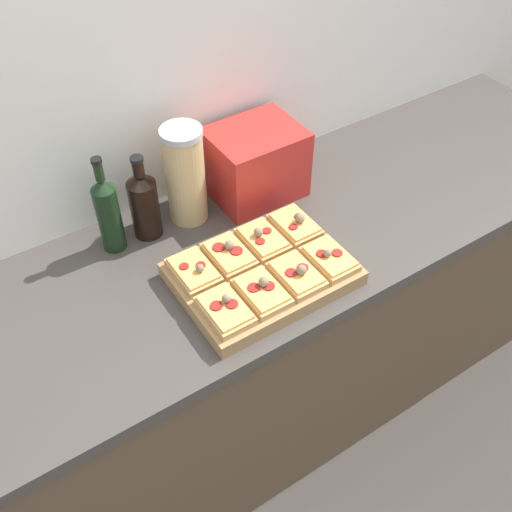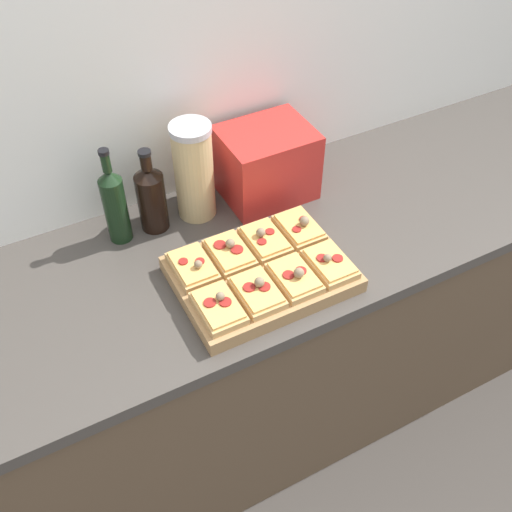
% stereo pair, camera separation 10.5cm
% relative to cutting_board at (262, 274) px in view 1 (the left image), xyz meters
% --- Properties ---
extents(ground_plane, '(12.00, 12.00, 0.00)m').
position_rel_cutting_board_xyz_m(ground_plane, '(0.04, -0.19, -0.93)').
color(ground_plane, '#3D3833').
extents(wall_back, '(6.00, 0.06, 2.50)m').
position_rel_cutting_board_xyz_m(wall_back, '(0.04, 0.48, 0.32)').
color(wall_back, silver).
rests_on(wall_back, ground_plane).
extents(kitchen_counter, '(2.63, 0.67, 0.90)m').
position_rel_cutting_board_xyz_m(kitchen_counter, '(0.04, 0.13, -0.47)').
color(kitchen_counter, brown).
rests_on(kitchen_counter, ground_plane).
extents(cutting_board, '(0.45, 0.33, 0.04)m').
position_rel_cutting_board_xyz_m(cutting_board, '(0.00, 0.00, 0.00)').
color(cutting_board, '#A37A4C').
rests_on(cutting_board, kitchen_counter).
extents(pizza_slice_back_left, '(0.10, 0.15, 0.05)m').
position_rel_cutting_board_xyz_m(pizza_slice_back_left, '(-0.16, 0.08, 0.04)').
color(pizza_slice_back_left, tan).
rests_on(pizza_slice_back_left, cutting_board).
extents(pizza_slice_back_midleft, '(0.10, 0.15, 0.05)m').
position_rel_cutting_board_xyz_m(pizza_slice_back_midleft, '(-0.05, 0.08, 0.04)').
color(pizza_slice_back_midleft, tan).
rests_on(pizza_slice_back_midleft, cutting_board).
extents(pizza_slice_back_midright, '(0.10, 0.15, 0.05)m').
position_rel_cutting_board_xyz_m(pizza_slice_back_midright, '(0.05, 0.08, 0.04)').
color(pizza_slice_back_midright, tan).
rests_on(pizza_slice_back_midright, cutting_board).
extents(pizza_slice_back_right, '(0.10, 0.15, 0.06)m').
position_rel_cutting_board_xyz_m(pizza_slice_back_right, '(0.16, 0.08, 0.04)').
color(pizza_slice_back_right, tan).
rests_on(pizza_slice_back_right, cutting_board).
extents(pizza_slice_front_left, '(0.10, 0.15, 0.05)m').
position_rel_cutting_board_xyz_m(pizza_slice_front_left, '(-0.16, -0.08, 0.04)').
color(pizza_slice_front_left, tan).
rests_on(pizza_slice_front_left, cutting_board).
extents(pizza_slice_front_midleft, '(0.10, 0.15, 0.05)m').
position_rel_cutting_board_xyz_m(pizza_slice_front_midleft, '(-0.05, -0.08, 0.04)').
color(pizza_slice_front_midleft, tan).
rests_on(pizza_slice_front_midleft, cutting_board).
extents(pizza_slice_front_midright, '(0.10, 0.15, 0.05)m').
position_rel_cutting_board_xyz_m(pizza_slice_front_midright, '(0.05, -0.08, 0.04)').
color(pizza_slice_front_midright, tan).
rests_on(pizza_slice_front_midright, cutting_board).
extents(pizza_slice_front_right, '(0.10, 0.15, 0.05)m').
position_rel_cutting_board_xyz_m(pizza_slice_front_right, '(0.16, -0.08, 0.04)').
color(pizza_slice_front_right, tan).
rests_on(pizza_slice_front_right, cutting_board).
extents(olive_oil_bottle, '(0.07, 0.07, 0.30)m').
position_rel_cutting_board_xyz_m(olive_oil_bottle, '(-0.27, 0.33, 0.10)').
color(olive_oil_bottle, black).
rests_on(olive_oil_bottle, kitchen_counter).
extents(wine_bottle, '(0.08, 0.08, 0.26)m').
position_rel_cutting_board_xyz_m(wine_bottle, '(-0.17, 0.33, 0.09)').
color(wine_bottle, black).
rests_on(wine_bottle, kitchen_counter).
extents(grain_jar_tall, '(0.12, 0.12, 0.30)m').
position_rel_cutting_board_xyz_m(grain_jar_tall, '(-0.04, 0.33, 0.13)').
color(grain_jar_tall, tan).
rests_on(grain_jar_tall, kitchen_counter).
extents(toaster_oven, '(0.29, 0.21, 0.22)m').
position_rel_cutting_board_xyz_m(toaster_oven, '(0.19, 0.32, 0.09)').
color(toaster_oven, red).
rests_on(toaster_oven, kitchen_counter).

